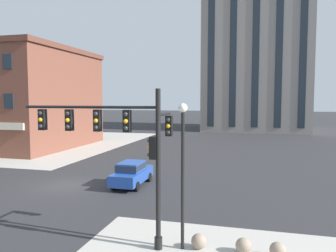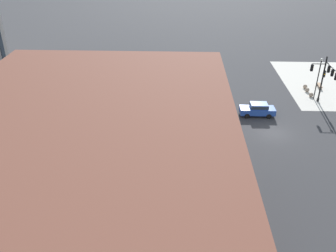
{
  "view_description": "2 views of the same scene",
  "coord_description": "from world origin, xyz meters",
  "px_view_note": "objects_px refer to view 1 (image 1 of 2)",
  "views": [
    {
      "loc": [
        12.77,
        -20.64,
        6.02
      ],
      "look_at": [
        5.39,
        7.44,
        3.73
      ],
      "focal_mm": 35.91,
      "sensor_mm": 36.0,
      "label": 1
    },
    {
      "loc": [
        -37.42,
        10.91,
        21.17
      ],
      "look_at": [
        -2.92,
        12.25,
        2.24
      ],
      "focal_mm": 38.8,
      "sensor_mm": 36.0,
      "label": 2
    }
  ],
  "objects_px": {
    "bollard_sphere_curb_a": "(199,241)",
    "bollard_sphere_curb_c": "(278,250)",
    "car_main_northbound_near": "(132,173)",
    "bollard_sphere_curb_b": "(243,246)",
    "street_lamp_corner_near": "(183,160)",
    "traffic_signal_main": "(124,142)"
  },
  "relations": [
    {
      "from": "bollard_sphere_curb_a",
      "to": "bollard_sphere_curb_b",
      "type": "relative_size",
      "value": 1.0
    },
    {
      "from": "traffic_signal_main",
      "to": "bollard_sphere_curb_b",
      "type": "distance_m",
      "value": 6.27
    },
    {
      "from": "bollard_sphere_curb_b",
      "to": "bollard_sphere_curb_c",
      "type": "relative_size",
      "value": 1.0
    },
    {
      "from": "traffic_signal_main",
      "to": "car_main_northbound_near",
      "type": "height_order",
      "value": "traffic_signal_main"
    },
    {
      "from": "traffic_signal_main",
      "to": "bollard_sphere_curb_a",
      "type": "xyz_separation_m",
      "value": [
        3.07,
        0.29,
        -3.99
      ]
    },
    {
      "from": "traffic_signal_main",
      "to": "bollard_sphere_curb_c",
      "type": "distance_m",
      "value": 7.3
    },
    {
      "from": "bollard_sphere_curb_a",
      "to": "car_main_northbound_near",
      "type": "relative_size",
      "value": 0.14
    },
    {
      "from": "car_main_northbound_near",
      "to": "bollard_sphere_curb_c",
      "type": "bearing_deg",
      "value": -43.4
    },
    {
      "from": "bollard_sphere_curb_c",
      "to": "car_main_northbound_near",
      "type": "relative_size",
      "value": 0.14
    },
    {
      "from": "bollard_sphere_curb_b",
      "to": "car_main_northbound_near",
      "type": "relative_size",
      "value": 0.14
    },
    {
      "from": "car_main_northbound_near",
      "to": "bollard_sphere_curb_a",
      "type": "bearing_deg",
      "value": -54.53
    },
    {
      "from": "bollard_sphere_curb_c",
      "to": "traffic_signal_main",
      "type": "bearing_deg",
      "value": -177.57
    },
    {
      "from": "street_lamp_corner_near",
      "to": "car_main_northbound_near",
      "type": "height_order",
      "value": "street_lamp_corner_near"
    },
    {
      "from": "bollard_sphere_curb_a",
      "to": "car_main_northbound_near",
      "type": "distance_m",
      "value": 10.71
    },
    {
      "from": "bollard_sphere_curb_b",
      "to": "street_lamp_corner_near",
      "type": "bearing_deg",
      "value": -174.63
    },
    {
      "from": "traffic_signal_main",
      "to": "bollard_sphere_curb_c",
      "type": "xyz_separation_m",
      "value": [
        6.11,
        0.26,
        -3.99
      ]
    },
    {
      "from": "traffic_signal_main",
      "to": "bollard_sphere_curb_a",
      "type": "height_order",
      "value": "traffic_signal_main"
    },
    {
      "from": "traffic_signal_main",
      "to": "car_main_northbound_near",
      "type": "xyz_separation_m",
      "value": [
        -3.13,
        9.0,
        -3.38
      ]
    },
    {
      "from": "bollard_sphere_curb_b",
      "to": "car_main_northbound_near",
      "type": "distance_m",
      "value": 11.79
    },
    {
      "from": "bollard_sphere_curb_a",
      "to": "bollard_sphere_curb_c",
      "type": "height_order",
      "value": "same"
    },
    {
      "from": "bollard_sphere_curb_a",
      "to": "street_lamp_corner_near",
      "type": "bearing_deg",
      "value": -163.14
    },
    {
      "from": "traffic_signal_main",
      "to": "car_main_northbound_near",
      "type": "bearing_deg",
      "value": 109.2
    }
  ]
}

